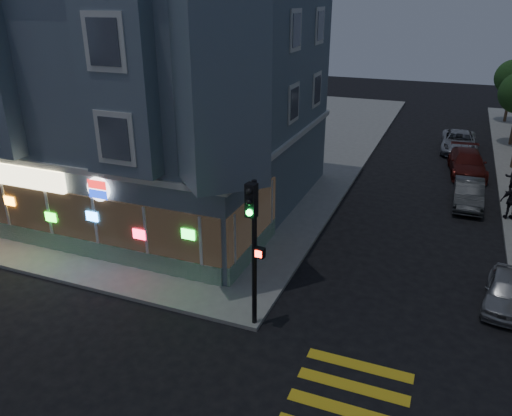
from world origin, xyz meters
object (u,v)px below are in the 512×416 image
Objects in this scene: parked_car_c at (467,163)px; parked_car_d at (459,142)px; parked_car_a at (506,291)px; traffic_signal at (253,232)px; parked_car_b at (468,194)px.

parked_car_c reaches higher than parked_car_d.
parked_car_a is 0.68× the size of traffic_signal.
parked_car_b reaches higher than parked_car_a.
parked_car_c is 5.24m from parked_car_d.
parked_car_a is 0.69× the size of parked_car_c.
parked_car_a is 15.11m from parked_car_c.
parked_car_b is 15.91m from traffic_signal.
parked_car_b is 0.81× the size of traffic_signal.
parked_car_d is (-2.10, 20.24, 0.13)m from parked_car_a.
parked_car_b is 5.46m from parked_car_c.
parked_car_b is at bearing 104.98° from parked_car_a.
traffic_signal is at bearing -142.60° from parked_car_a.
parked_car_c is (-0.12, 5.46, 0.05)m from parked_car_b.
parked_car_a is at bearing -82.86° from parked_car_b.
parked_car_d is (-0.74, 10.66, 0.03)m from parked_car_b.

